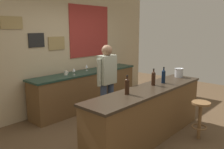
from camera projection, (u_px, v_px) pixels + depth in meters
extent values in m
plane|color=brown|center=(130.00, 131.00, 4.43)|extent=(10.00, 10.00, 0.00)
cube|color=tan|center=(63.00, 51.00, 5.49)|extent=(6.00, 0.06, 2.80)
cube|color=#997F4C|center=(12.00, 23.00, 4.46)|extent=(0.43, 0.02, 0.24)
cube|color=black|center=(36.00, 40.00, 4.90)|extent=(0.36, 0.02, 0.30)
cube|color=#997F4C|center=(57.00, 43.00, 5.28)|extent=(0.42, 0.02, 0.29)
cube|color=maroon|center=(90.00, 31.00, 5.97)|extent=(1.30, 0.02, 1.29)
cube|color=brown|center=(148.00, 115.00, 4.08)|extent=(2.73, 0.57, 0.88)
cube|color=#2D2319|center=(149.00, 90.00, 3.98)|extent=(2.78, 0.60, 0.04)
cube|color=brown|center=(87.00, 90.00, 5.72)|extent=(2.93, 0.53, 0.86)
cube|color=#1E382D|center=(87.00, 72.00, 5.63)|extent=(2.99, 0.56, 0.04)
cylinder|color=#384766|center=(111.00, 103.00, 4.74)|extent=(0.13, 0.13, 0.86)
cylinder|color=#384766|center=(104.00, 105.00, 4.60)|extent=(0.13, 0.13, 0.86)
cube|color=#9EA38E|center=(107.00, 70.00, 4.53)|extent=(0.36, 0.20, 0.56)
sphere|color=brown|center=(107.00, 50.00, 4.45)|extent=(0.21, 0.21, 0.21)
cylinder|color=#9EA38E|center=(115.00, 70.00, 4.69)|extent=(0.08, 0.08, 0.52)
cylinder|color=#9EA38E|center=(99.00, 73.00, 4.37)|extent=(0.08, 0.08, 0.52)
cylinder|color=brown|center=(200.00, 121.00, 4.09)|extent=(0.06, 0.06, 0.65)
torus|color=brown|center=(199.00, 127.00, 4.11)|extent=(0.26, 0.26, 0.02)
cylinder|color=brown|center=(201.00, 103.00, 4.02)|extent=(0.32, 0.32, 0.03)
cylinder|color=black|center=(127.00, 88.00, 3.61)|extent=(0.07, 0.07, 0.20)
sphere|color=black|center=(127.00, 81.00, 3.59)|extent=(0.07, 0.07, 0.07)
cylinder|color=black|center=(127.00, 79.00, 3.58)|extent=(0.03, 0.03, 0.09)
cylinder|color=black|center=(127.00, 76.00, 3.57)|extent=(0.03, 0.03, 0.02)
cylinder|color=black|center=(153.00, 80.00, 4.18)|extent=(0.07, 0.07, 0.20)
sphere|color=black|center=(154.00, 74.00, 4.16)|extent=(0.07, 0.07, 0.07)
cylinder|color=black|center=(154.00, 72.00, 4.16)|extent=(0.03, 0.03, 0.09)
cylinder|color=black|center=(154.00, 69.00, 4.15)|extent=(0.03, 0.03, 0.02)
cylinder|color=black|center=(163.00, 78.00, 4.34)|extent=(0.07, 0.07, 0.20)
sphere|color=black|center=(164.00, 72.00, 4.32)|extent=(0.07, 0.07, 0.07)
cylinder|color=black|center=(164.00, 70.00, 4.32)|extent=(0.03, 0.03, 0.09)
cylinder|color=black|center=(164.00, 67.00, 4.31)|extent=(0.03, 0.03, 0.02)
cylinder|color=#B7BABF|center=(179.00, 73.00, 4.88)|extent=(0.17, 0.17, 0.18)
torus|color=#B7BABF|center=(179.00, 69.00, 4.86)|extent=(0.19, 0.19, 0.02)
cylinder|color=silver|center=(74.00, 75.00, 5.22)|extent=(0.06, 0.06, 0.00)
cylinder|color=silver|center=(74.00, 73.00, 5.21)|extent=(0.01, 0.01, 0.07)
cone|color=silver|center=(74.00, 70.00, 5.20)|extent=(0.07, 0.07, 0.08)
cylinder|color=silver|center=(87.00, 71.00, 5.73)|extent=(0.06, 0.06, 0.00)
cylinder|color=silver|center=(87.00, 69.00, 5.72)|extent=(0.01, 0.01, 0.07)
cone|color=silver|center=(87.00, 66.00, 5.70)|extent=(0.07, 0.07, 0.08)
cylinder|color=silver|center=(102.00, 69.00, 5.89)|extent=(0.06, 0.06, 0.00)
cylinder|color=silver|center=(102.00, 68.00, 5.88)|extent=(0.01, 0.01, 0.07)
cone|color=silver|center=(102.00, 65.00, 5.87)|extent=(0.07, 0.07, 0.08)
cylinder|color=silver|center=(109.00, 68.00, 6.15)|extent=(0.06, 0.06, 0.00)
cylinder|color=silver|center=(109.00, 66.00, 6.14)|extent=(0.01, 0.01, 0.07)
cone|color=silver|center=(109.00, 63.00, 6.13)|extent=(0.07, 0.07, 0.08)
cylinder|color=silver|center=(66.00, 73.00, 5.18)|extent=(0.08, 0.08, 0.09)
torus|color=silver|center=(68.00, 72.00, 5.22)|extent=(0.06, 0.01, 0.06)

